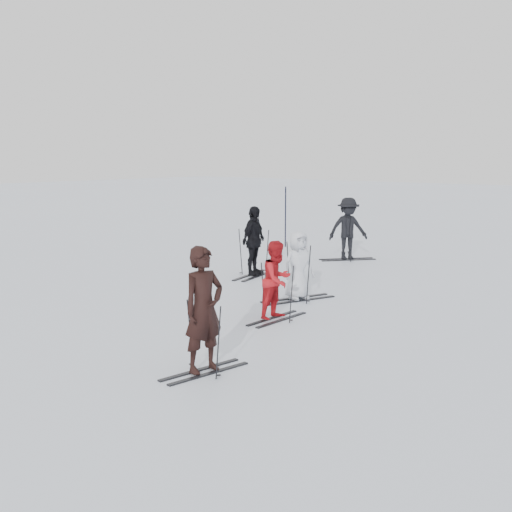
{
  "coord_description": "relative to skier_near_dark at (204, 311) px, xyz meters",
  "views": [
    {
      "loc": [
        9.16,
        -9.91,
        3.26
      ],
      "look_at": [
        0.0,
        1.0,
        1.0
      ],
      "focal_mm": 45.0,
      "sensor_mm": 36.0,
      "label": 1
    }
  ],
  "objects": [
    {
      "name": "skier_grey",
      "position": [
        -1.82,
        4.87,
        -0.18
      ],
      "size": [
        0.72,
        0.87,
        1.54
      ],
      "primitive_type": "imported",
      "rotation": [
        0.0,
        0.0,
        1.21
      ],
      "color": "silver",
      "rests_on": "ground"
    },
    {
      "name": "skier_red",
      "position": [
        -1.1,
        3.18,
        -0.17
      ],
      "size": [
        0.59,
        0.76,
        1.56
      ],
      "primitive_type": "imported",
      "rotation": [
        0.0,
        0.0,
        1.58
      ],
      "color": "#AF1319",
      "rests_on": "ground"
    },
    {
      "name": "skis_near_dark",
      "position": [
        0.0,
        0.0,
        -0.39
      ],
      "size": [
        1.63,
        1.01,
        1.12
      ],
      "primitive_type": null,
      "rotation": [
        0.0,
        0.0,
        1.44
      ],
      "color": "black",
      "rests_on": "ground"
    },
    {
      "name": "skis_red",
      "position": [
        -1.1,
        3.18,
        -0.37
      ],
      "size": [
        1.6,
        0.85,
        1.16
      ],
      "primitive_type": null,
      "rotation": [
        0.0,
        0.0,
        1.58
      ],
      "color": "black",
      "rests_on": "ground"
    },
    {
      "name": "skis_grey",
      "position": [
        -1.82,
        4.87,
        -0.28
      ],
      "size": [
        2.06,
        1.55,
        1.34
      ],
      "primitive_type": null,
      "rotation": [
        0.0,
        0.0,
        1.21
      ],
      "color": "black",
      "rests_on": "ground"
    },
    {
      "name": "piste_marker",
      "position": [
        -7.18,
        11.4,
        0.12
      ],
      "size": [
        0.06,
        0.06,
        2.14
      ],
      "primitive_type": "cylinder",
      "rotation": [
        0.0,
        0.0,
        -0.3
      ],
      "color": "black",
      "rests_on": "ground"
    },
    {
      "name": "skis_uphill_far",
      "position": [
        -3.96,
        10.39,
        -0.29
      ],
      "size": [
        2.01,
        1.88,
        1.32
      ],
      "primitive_type": null,
      "rotation": [
        0.0,
        0.0,
        0.9
      ],
      "color": "black",
      "rests_on": "ground"
    },
    {
      "name": "ground",
      "position": [
        -2.58,
        3.29,
        -0.95
      ],
      "size": [
        120.0,
        120.0,
        0.0
      ],
      "primitive_type": "plane",
      "color": "silver",
      "rests_on": "ground"
    },
    {
      "name": "skier_uphill_left",
      "position": [
        -4.45,
        6.42,
        -0.02
      ],
      "size": [
        0.68,
        1.17,
        1.87
      ],
      "primitive_type": "imported",
      "rotation": [
        0.0,
        0.0,
        1.79
      ],
      "color": "black",
      "rests_on": "ground"
    },
    {
      "name": "skis_uphill_left",
      "position": [
        -4.45,
        6.42,
        -0.29
      ],
      "size": [
        1.97,
        1.32,
        1.32
      ],
      "primitive_type": null,
      "rotation": [
        0.0,
        0.0,
        1.79
      ],
      "color": "black",
      "rests_on": "ground"
    },
    {
      "name": "skier_near_dark",
      "position": [
        0.0,
        0.0,
        0.0
      ],
      "size": [
        0.54,
        0.75,
        1.9
      ],
      "primitive_type": "imported",
      "rotation": [
        0.0,
        0.0,
        1.44
      ],
      "color": "black",
      "rests_on": "ground"
    },
    {
      "name": "skier_uphill_far",
      "position": [
        -3.96,
        10.39,
        0.01
      ],
      "size": [
        1.33,
        1.41,
        1.91
      ],
      "primitive_type": "imported",
      "rotation": [
        0.0,
        0.0,
        0.9
      ],
      "color": "black",
      "rests_on": "ground"
    }
  ]
}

